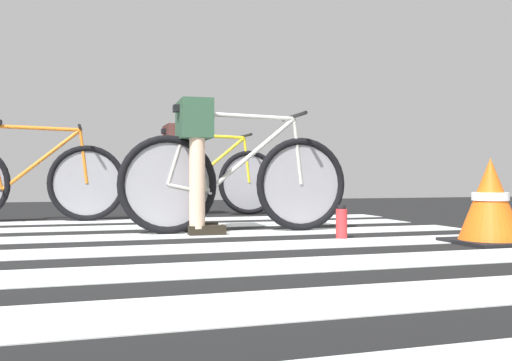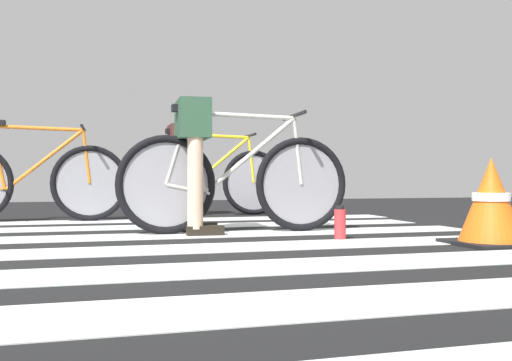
{
  "view_description": "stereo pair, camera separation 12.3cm",
  "coord_description": "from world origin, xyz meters",
  "views": [
    {
      "loc": [
        -0.39,
        -3.42,
        0.42
      ],
      "look_at": [
        0.91,
        0.8,
        0.41
      ],
      "focal_mm": 39.66,
      "sensor_mm": 36.0,
      "label": 1
    },
    {
      "loc": [
        -0.26,
        -3.42,
        0.42
      ],
      "look_at": [
        0.91,
        0.8,
        0.41
      ],
      "focal_mm": 39.66,
      "sensor_mm": 36.0,
      "label": 2
    }
  ],
  "objects": [
    {
      "name": "crosswalk_markings",
      "position": [
        -0.02,
        -0.22,
        0.02
      ],
      "size": [
        5.38,
        4.97,
        0.0
      ],
      "color": "silver",
      "rests_on": "ground"
    },
    {
      "name": "cyclist_3_of_3",
      "position": [
        0.57,
        2.63,
        0.65
      ],
      "size": [
        0.32,
        0.41,
        0.98
      ],
      "rotation": [
        0.0,
        0.0,
        0.02
      ],
      "color": "beige",
      "rests_on": "ground"
    },
    {
      "name": "cyclist_1_of_3",
      "position": [
        0.39,
        0.64,
        0.65
      ],
      "size": [
        0.32,
        0.42,
        0.97
      ],
      "rotation": [
        0.0,
        0.0,
        -0.03
      ],
      "color": "beige",
      "rests_on": "ground"
    },
    {
      "name": "bicycle_1_of_3",
      "position": [
        0.71,
        0.63,
        0.41
      ],
      "size": [
        1.74,
        0.52,
        0.93
      ],
      "rotation": [
        0.0,
        0.0,
        -0.03
      ],
      "color": "black",
      "rests_on": "ground"
    },
    {
      "name": "bicycle_2_of_3",
      "position": [
        -0.86,
        2.14,
        0.41
      ],
      "size": [
        1.74,
        0.52,
        0.93
      ],
      "rotation": [
        0.0,
        0.0,
        -0.02
      ],
      "color": "black",
      "rests_on": "ground"
    },
    {
      "name": "ground",
      "position": [
        0.0,
        0.0,
        0.01
      ],
      "size": [
        18.0,
        14.0,
        0.02
      ],
      "color": "black"
    },
    {
      "name": "water_bottle",
      "position": [
        1.26,
        0.01,
        0.13
      ],
      "size": [
        0.08,
        0.08,
        0.22
      ],
      "color": "red",
      "rests_on": "ground"
    },
    {
      "name": "bicycle_3_of_3",
      "position": [
        0.88,
        2.63,
        0.41
      ],
      "size": [
        1.74,
        0.52,
        0.93
      ],
      "rotation": [
        0.0,
        0.0,
        0.02
      ],
      "color": "black",
      "rests_on": "ground"
    },
    {
      "name": "traffic_cone",
      "position": [
        2.02,
        -0.51,
        0.27
      ],
      "size": [
        0.46,
        0.46,
        0.53
      ],
      "color": "black",
      "rests_on": "ground"
    }
  ]
}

